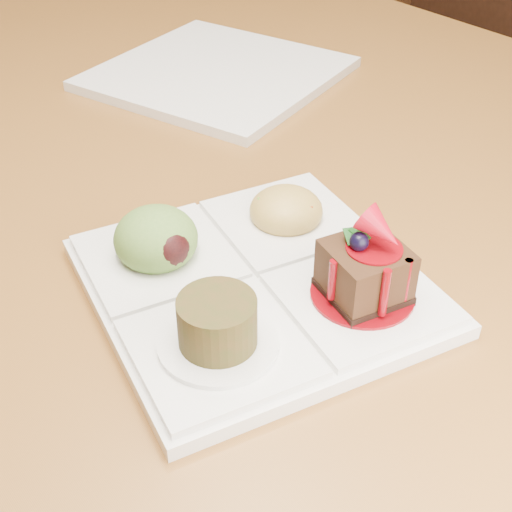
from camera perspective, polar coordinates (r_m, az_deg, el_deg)
ground at (r=1.35m, az=-4.74°, el=-18.37°), size 6.00×6.00×0.00m
dining_table at (r=0.88m, az=-6.96°, el=8.00°), size 1.00×1.80×0.75m
chair_right at (r=1.51m, az=14.03°, el=12.96°), size 0.48×0.48×0.92m
sampler_plate at (r=0.54m, az=-0.30°, el=-1.20°), size 0.28×0.28×0.09m
second_plate at (r=0.91m, az=-3.11°, el=14.37°), size 0.33×0.33×0.01m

